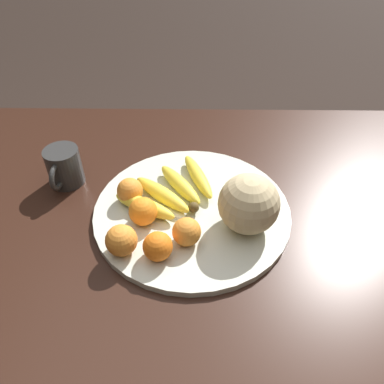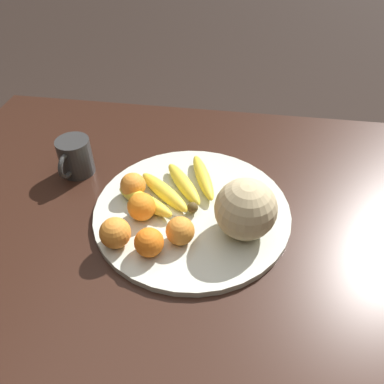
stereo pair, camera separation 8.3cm
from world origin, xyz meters
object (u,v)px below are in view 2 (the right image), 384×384
melon (246,209)px  produce_tag (169,210)px  ceramic_mug (75,157)px  banana_bunch (174,189)px  orange_front_left (142,207)px  orange_mid_center (180,231)px  orange_back_left (149,242)px  orange_back_right (133,185)px  fruit_bowl (192,210)px  orange_front_right (115,233)px  kitchen_table (213,238)px

melon → produce_tag: bearing=168.0°
produce_tag → ceramic_mug: size_ratio=0.61×
banana_bunch → orange_front_left: size_ratio=3.89×
banana_bunch → ceramic_mug: 0.28m
orange_front_left → orange_mid_center: size_ratio=1.04×
orange_back_left → orange_back_right: size_ratio=1.00×
banana_bunch → orange_front_left: (-0.06, -0.08, 0.01)m
fruit_bowl → orange_front_right: 0.19m
melon → orange_front_left: 0.23m
fruit_bowl → kitchen_table: bearing=7.7°
orange_front_right → banana_bunch: bearing=61.6°
fruit_bowl → produce_tag: produce_tag is taller
orange_back_right → ceramic_mug: (-0.17, 0.08, 0.00)m
orange_front_right → ceramic_mug: 0.29m
kitchen_table → orange_mid_center: (-0.06, -0.11, 0.14)m
orange_back_left → orange_back_right: 0.18m
orange_mid_center → orange_back_left: same height
orange_front_left → ceramic_mug: (-0.21, 0.15, 0.00)m
orange_back_left → ceramic_mug: bearing=135.7°
fruit_bowl → orange_mid_center: bearing=-95.5°
melon → orange_front_right: bearing=-163.8°
orange_front_left → orange_mid_center: 0.11m
kitchen_table → orange_back_left: (-0.12, -0.15, 0.14)m
kitchen_table → orange_back_right: size_ratio=24.92×
orange_mid_center → fruit_bowl: bearing=84.5°
orange_back_left → produce_tag: (0.02, 0.12, -0.03)m
banana_bunch → produce_tag: (-0.00, -0.06, -0.02)m
fruit_bowl → orange_back_left: size_ratio=7.48×
banana_bunch → ceramic_mug: bearing=34.6°
orange_back_right → banana_bunch: bearing=9.5°
produce_tag → melon: bearing=-6.3°
fruit_bowl → orange_front_left: (-0.11, -0.04, 0.04)m
melon → fruit_bowl: bearing=156.2°
kitchen_table → banana_bunch: (-0.10, 0.03, 0.12)m
banana_bunch → orange_back_right: orange_back_right is taller
orange_front_left → orange_back_right: orange_front_left is taller
fruit_bowl → orange_front_right: size_ratio=6.93×
fruit_bowl → orange_mid_center: orange_mid_center is taller
fruit_bowl → orange_front_left: bearing=-157.5°
ceramic_mug → produce_tag: bearing=-24.7°
kitchen_table → ceramic_mug: 0.41m
orange_back_left → fruit_bowl: bearing=64.8°
orange_front_left → fruit_bowl: bearing=22.5°
orange_back_left → produce_tag: orange_back_left is taller
ceramic_mug → orange_mid_center: bearing=-33.9°
orange_mid_center → kitchen_table: bearing=60.5°
orange_front_left → produce_tag: orange_front_left is taller
orange_front_right → orange_back_right: bearing=91.5°
orange_front_right → orange_back_right: orange_front_right is taller
kitchen_table → orange_front_left: 0.21m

